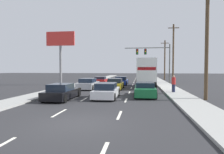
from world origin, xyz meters
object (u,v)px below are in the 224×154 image
car_blue (121,81)px  car_green (145,90)px  traffic_signal_mast (151,55)px  car_white (106,91)px  roadside_billboard (60,46)px  car_black (62,92)px  utility_pole_far (165,60)px  utility_pole_mid (173,53)px  car_yellow (115,84)px  car_silver (88,84)px  pedestrian_near_corner (174,84)px  utility_pole_near (207,43)px  box_truck (146,71)px  car_red (100,81)px

car_blue → car_green: (3.31, -12.72, 0.02)m
car_green → traffic_signal_mast: (1.36, 17.05, 4.31)m
car_white → roadside_billboard: size_ratio=0.55×
car_black → car_white: size_ratio=0.99×
car_white → traffic_signal_mast: (4.62, 18.45, 4.30)m
utility_pole_far → roadside_billboard: size_ratio=1.07×
utility_pole_mid → car_black: bearing=-121.2°
car_yellow → car_silver: bearing=-168.1°
car_white → utility_pole_mid: (8.35, 18.09, 4.49)m
car_black → pedestrian_near_corner: (9.56, 5.19, 0.38)m
car_yellow → utility_pole_near: (8.14, -7.52, 3.92)m
box_truck → car_green: box_truck is taller
car_silver → car_yellow: bearing=11.9°
car_blue → box_truck: size_ratio=0.58×
car_silver → roadside_billboard: roadside_billboard is taller
utility_pole_mid → car_red: bearing=-161.4°
car_white → box_truck: bearing=70.7°
car_black → utility_pole_near: (11.40, 1.28, 3.92)m
car_silver → traffic_signal_mast: traffic_signal_mast is taller
car_blue → car_black: bearing=-102.3°
car_red → car_black: (-0.06, -15.50, 0.02)m
box_truck → traffic_signal_mast: (1.07, 8.32, 2.78)m
traffic_signal_mast → utility_pole_far: size_ratio=0.90×
car_red → car_yellow: size_ratio=0.99×
box_truck → pedestrian_near_corner: bearing=-67.5°
car_white → roadside_billboard: (-9.18, 12.43, 5.25)m
car_black → car_white: 3.67m
car_red → traffic_signal_mast: traffic_signal_mast is taller
roadside_billboard → car_red: bearing=16.4°
car_silver → utility_pole_far: size_ratio=0.52×
car_black → car_blue: bearing=77.7°
car_black → utility_pole_mid: utility_pole_mid is taller
car_blue → utility_pole_far: (8.23, 14.11, 3.88)m
car_black → car_white: same height
traffic_signal_mast → utility_pole_mid: 3.75m
car_silver → car_white: size_ratio=1.00×
pedestrian_near_corner → utility_pole_mid: bearing=81.2°
utility_pole_near → utility_pole_mid: size_ratio=0.88×
utility_pole_mid → box_truck: bearing=-121.1°
car_yellow → utility_pole_near: size_ratio=0.48×
car_red → utility_pole_far: 18.62m
car_red → utility_pole_near: (11.34, -14.22, 3.94)m
car_red → car_white: bearing=-76.7°
utility_pole_near → utility_pole_far: utility_pole_near is taller
car_silver → car_white: 7.57m
car_green → car_white: bearing=-156.8°
car_green → car_silver: bearing=141.1°
car_white → utility_pole_mid: size_ratio=0.45×
car_blue → box_truck: (3.59, -3.98, 1.54)m
car_yellow → car_green: car_yellow is taller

